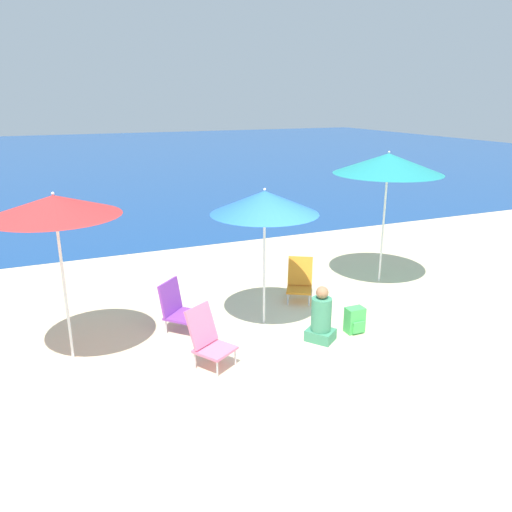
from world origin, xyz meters
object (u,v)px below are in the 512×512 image
object	(u,v)px
beach_chair_pink	(208,337)
person_seated_near	(321,319)
beach_umbrella_red	(54,206)
backpack_green	(355,320)
beach_umbrella_teal	(388,164)
beach_chair_orange	(300,280)
beach_chair_purple	(178,307)
beach_umbrella_blue	(265,203)

from	to	relation	value
beach_chair_pink	person_seated_near	distance (m)	1.68
beach_umbrella_red	backpack_green	size ratio (longest dim) A/B	5.82
beach_umbrella_teal	person_seated_near	bearing A→B (deg)	-143.53
beach_umbrella_red	beach_umbrella_teal	bearing A→B (deg)	8.08
beach_umbrella_red	beach_chair_orange	bearing A→B (deg)	9.26
beach_chair_orange	backpack_green	distance (m)	1.47
beach_chair_orange	person_seated_near	size ratio (longest dim) A/B	0.87
beach_umbrella_red	beach_chair_purple	bearing A→B (deg)	10.81
beach_umbrella_red	beach_chair_orange	distance (m)	4.16
beach_chair_purple	backpack_green	world-z (taller)	beach_chair_purple
beach_umbrella_blue	person_seated_near	size ratio (longest dim) A/B	2.55
beach_chair_purple	backpack_green	size ratio (longest dim) A/B	1.92
beach_chair_purple	beach_umbrella_teal	bearing A→B (deg)	-36.77
beach_umbrella_teal	person_seated_near	size ratio (longest dim) A/B	2.96
beach_umbrella_teal	beach_chair_pink	bearing A→B (deg)	-156.91
beach_umbrella_teal	beach_chair_orange	size ratio (longest dim) A/B	3.39
beach_chair_pink	beach_umbrella_red	bearing A→B (deg)	119.43
beach_umbrella_teal	beach_chair_pink	world-z (taller)	beach_umbrella_teal
beach_umbrella_teal	beach_umbrella_red	xyz separation A→B (m)	(-5.53, -0.78, -0.14)
beach_umbrella_red	person_seated_near	xyz separation A→B (m)	(3.29, -0.87, -1.73)
beach_umbrella_teal	beach_chair_orange	xyz separation A→B (m)	(-1.79, -0.18, -1.86)
beach_chair_purple	beach_chair_pink	xyz separation A→B (m)	(0.08, -1.18, 0.03)
beach_chair_pink	beach_chair_orange	bearing A→B (deg)	3.26
beach_chair_orange	person_seated_near	bearing A→B (deg)	-76.17
beach_umbrella_blue	backpack_green	size ratio (longest dim) A/B	5.44
beach_umbrella_blue	backpack_green	distance (m)	2.18
beach_umbrella_teal	beach_chair_purple	world-z (taller)	beach_umbrella_teal
beach_umbrella_teal	beach_umbrella_blue	world-z (taller)	beach_umbrella_teal
beach_umbrella_teal	beach_umbrella_blue	bearing A→B (deg)	-163.71
beach_umbrella_teal	beach_chair_purple	bearing A→B (deg)	-172.98
beach_chair_pink	beach_umbrella_teal	bearing A→B (deg)	-8.79
beach_umbrella_blue	person_seated_near	xyz separation A→B (m)	(0.50, -0.85, -1.55)
beach_chair_orange	backpack_green	xyz separation A→B (m)	(0.15, -1.45, -0.16)
beach_umbrella_blue	beach_chair_orange	distance (m)	1.91
beach_chair_purple	beach_chair_pink	bearing A→B (deg)	-129.71
beach_umbrella_blue	beach_chair_purple	bearing A→B (deg)	166.26
beach_umbrella_teal	beach_chair_purple	xyz separation A→B (m)	(-4.00, -0.49, -1.85)
beach_umbrella_teal	beach_umbrella_blue	xyz separation A→B (m)	(-2.74, -0.80, -0.32)
beach_umbrella_blue	person_seated_near	distance (m)	1.84
backpack_green	beach_umbrella_teal	bearing A→B (deg)	44.70
backpack_green	person_seated_near	bearing A→B (deg)	-177.42
beach_chair_purple	backpack_green	distance (m)	2.62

